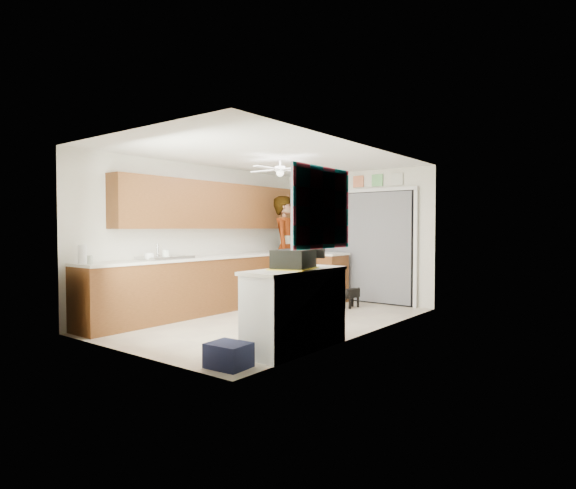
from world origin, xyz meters
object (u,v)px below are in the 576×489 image
Objects in this scene: paper_towel_roll at (82,254)px; cardboard_box at (229,357)px; cup at (149,257)px; man at (286,249)px; dog at (351,297)px; navy_crate at (229,355)px; microwave at (295,244)px; suitcase at (294,259)px.

cardboard_box is at bearing 1.07° from paper_towel_roll.
cup is at bearing 160.86° from cardboard_box.
dog is at bearing -100.93° from man.
paper_towel_roll reaches higher than cup.
cardboard_box is at bearing 0.00° from navy_crate.
microwave is at bearing 119.26° from navy_crate.
suitcase is at bearing -66.23° from dog.
microwave is 1.05× the size of suitcase.
man is (-2.15, 3.70, 0.90)m from cardboard_box.
dog is at bearing 102.41° from navy_crate.
dog is at bearing -122.06° from microwave.
microwave is 0.27× the size of man.
man is (0.32, 2.84, 0.01)m from cup.
cardboard_box is at bearing -19.14° from cup.
navy_crate reaches higher than cardboard_box.
microwave is 5.19m from navy_crate.
dog reaches higher than navy_crate.
navy_crate is 0.85× the size of dog.
paper_towel_roll is 2.85m from cardboard_box.
suitcase is (2.76, 1.05, -0.01)m from paper_towel_roll.
cardboard_box is at bearing -109.90° from suitcase.
paper_towel_roll is 2.85m from navy_crate.
navy_crate is at bearing -171.04° from man.
cup reaches higher than dog.
cup is 0.07× the size of man.
cardboard_box is (2.49, -4.45, -0.98)m from microwave.
cardboard_box is at bearing -171.04° from man.
dog is at bearing 102.41° from cardboard_box.
cardboard_box is 4.37m from man.
dog is (-0.87, 3.93, 0.08)m from cardboard_box.
cup reaches higher than cardboard_box.
paper_towel_roll is 0.52× the size of dog.
paper_towel_roll reaches higher than cardboard_box.
man reaches higher than cup.
suitcase is at bearing -157.85° from microwave.
paper_towel_roll is 0.12× the size of man.
suitcase is at bearing 3.27° from cup.
cardboard_box is 0.74× the size of dog.
man reaches higher than navy_crate.
suitcase reaches higher than navy_crate.
navy_crate is (0.00, 0.00, 0.01)m from cardboard_box.
suitcase is 1.38m from cardboard_box.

